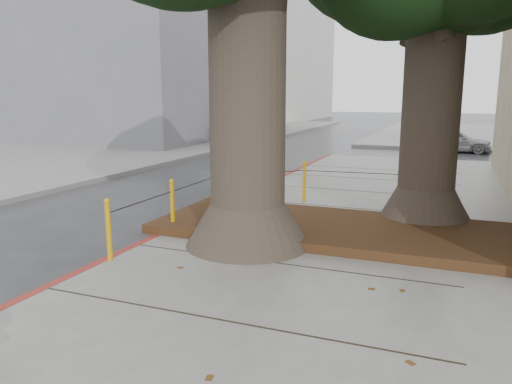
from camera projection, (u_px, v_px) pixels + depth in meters
ground at (181, 325)px, 5.68m from camera, size 140.00×140.00×0.00m
sidewalk_far at (512, 135)px, 30.81m from camera, size 16.00×20.00×0.15m
sidewalk_opposite at (2, 158)px, 19.88m from camera, size 14.00×60.00×0.15m
curb_red at (153, 241)px, 8.67m from camera, size 0.14×26.00×0.16m
planter_bed at (336, 229)px, 8.86m from camera, size 6.40×2.60×0.16m
building_far_grey at (146, 36)px, 30.03m from camera, size 12.00×16.00×12.00m
building_far_white at (257, 46)px, 51.42m from camera, size 12.00×18.00×15.00m
bollard_ring at (254, 193)px, 9.85m from camera, size 3.79×5.39×0.95m
car_silver at (454, 140)px, 22.46m from camera, size 3.14×1.31×1.06m
car_dark at (240, 134)px, 25.60m from camera, size 2.01×3.96×1.10m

